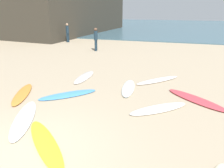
# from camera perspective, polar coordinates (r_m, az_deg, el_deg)

# --- Properties ---
(ground_plane) EXTENTS (120.00, 120.00, 0.00)m
(ground_plane) POSITION_cam_1_polar(r_m,az_deg,el_deg) (5.58, -22.66, -17.11)
(ground_plane) COLOR tan
(ocean_water) EXTENTS (120.00, 40.00, 0.08)m
(ocean_water) POSITION_cam_1_polar(r_m,az_deg,el_deg) (41.91, 13.56, 14.66)
(ocean_water) COLOR #426675
(ocean_water) RESTS_ON ground_plane
(surfboard_0) EXTENTS (2.01, 1.85, 0.07)m
(surfboard_0) POSITION_cam_1_polar(r_m,az_deg,el_deg) (7.37, 12.23, -6.36)
(surfboard_0) COLOR white
(surfboard_0) RESTS_ON ground_plane
(surfboard_1) EXTENTS (0.78, 2.13, 0.09)m
(surfboard_1) POSITION_cam_1_polar(r_m,az_deg,el_deg) (9.01, 4.32, -1.01)
(surfboard_1) COLOR white
(surfboard_1) RESTS_ON ground_plane
(surfboard_2) EXTENTS (1.39, 2.28, 0.09)m
(surfboard_2) POSITION_cam_1_polar(r_m,az_deg,el_deg) (9.06, -22.55, -2.40)
(surfboard_2) COLOR orange
(surfboard_2) RESTS_ON ground_plane
(surfboard_3) EXTENTS (2.27, 2.00, 0.09)m
(surfboard_3) POSITION_cam_1_polar(r_m,az_deg,el_deg) (8.44, 21.23, -3.81)
(surfboard_3) COLOR #D9424D
(surfboard_3) RESTS_ON ground_plane
(surfboard_4) EXTENTS (0.65, 2.16, 0.07)m
(surfboard_4) POSITION_cam_1_polar(r_m,az_deg,el_deg) (10.52, -7.33, 1.85)
(surfboard_4) COLOR white
(surfboard_4) RESTS_ON ground_plane
(surfboard_6) EXTENTS (2.19, 2.04, 0.06)m
(surfboard_6) POSITION_cam_1_polar(r_m,az_deg,el_deg) (5.78, -17.14, -14.68)
(surfboard_6) COLOR yellow
(surfboard_6) RESTS_ON ground_plane
(surfboard_7) EXTENTS (2.01, 1.97, 0.07)m
(surfboard_7) POSITION_cam_1_polar(r_m,az_deg,el_deg) (8.49, -11.47, -2.77)
(surfboard_7) COLOR #4D9BE4
(surfboard_7) RESTS_ON ground_plane
(surfboard_8) EXTENTS (1.99, 2.11, 0.08)m
(surfboard_8) POSITION_cam_1_polar(r_m,az_deg,el_deg) (10.17, 11.99, 1.00)
(surfboard_8) COLOR silver
(surfboard_8) RESTS_ON ground_plane
(surfboard_9) EXTENTS (1.62, 2.52, 0.07)m
(surfboard_9) POSITION_cam_1_polar(r_m,az_deg,el_deg) (7.12, -22.19, -8.41)
(surfboard_9) COLOR white
(surfboard_9) RESTS_ON ground_plane
(beachgoer_near) EXTENTS (0.32, 0.34, 1.79)m
(beachgoer_near) POSITION_cam_1_polar(r_m,az_deg,el_deg) (21.81, -11.67, 13.35)
(beachgoer_near) COLOR #1E3342
(beachgoer_near) RESTS_ON ground_plane
(beachgoer_mid) EXTENTS (0.29, 0.34, 1.75)m
(beachgoer_mid) POSITION_cam_1_polar(r_m,az_deg,el_deg) (17.01, -4.30, 11.97)
(beachgoer_mid) COLOR #1E3342
(beachgoer_mid) RESTS_ON ground_plane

